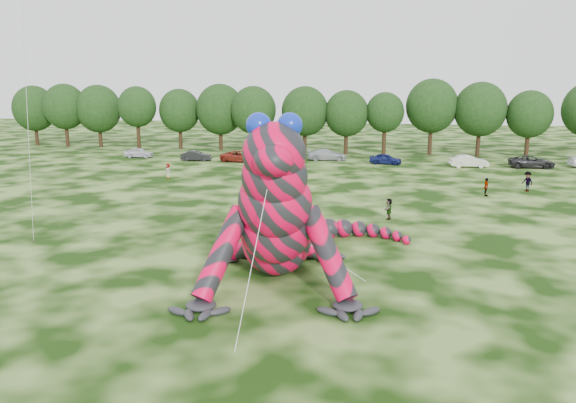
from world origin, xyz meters
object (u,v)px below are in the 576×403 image
(tree_2, at_px, (99,116))
(tree_4, at_px, (180,119))
(tree_10, at_px, (431,117))
(car_2, at_px, (240,156))
(tree_9, at_px, (385,124))
(spectator_5, at_px, (389,209))
(car_0, at_px, (139,153))
(car_1, at_px, (196,156))
(tree_0, at_px, (35,115))
(spectator_2, at_px, (527,182))
(tree_3, at_px, (138,118))
(tree_1, at_px, (65,115))
(tree_12, at_px, (529,124))
(tree_7, at_px, (305,120))
(tree_11, at_px, (480,119))
(car_6, at_px, (532,162))
(car_3, at_px, (327,155))
(spectator_3, at_px, (486,187))
(car_4, at_px, (386,159))
(inflatable_gecko, at_px, (277,191))
(car_5, at_px, (469,161))
(tree_6, at_px, (254,119))
(tree_8, at_px, (346,122))
(spectator_0, at_px, (280,195))
(spectator_4, at_px, (168,171))
(spectator_1, at_px, (297,186))
(tree_5, at_px, (220,117))

(tree_2, height_order, tree_4, tree_2)
(tree_10, height_order, car_2, tree_10)
(tree_9, relative_size, spectator_5, 5.55)
(car_0, xyz_separation_m, car_1, (8.74, -1.63, -0.02))
(tree_0, xyz_separation_m, car_1, (32.02, -13.01, -4.11))
(spectator_2, bearing_deg, tree_3, -150.09)
(tree_1, distance_m, tree_10, 55.76)
(tree_3, bearing_deg, tree_12, 0.69)
(tree_7, bearing_deg, tree_11, 3.33)
(tree_12, bearing_deg, car_6, -97.85)
(car_3, height_order, spectator_3, spectator_3)
(car_4, bearing_deg, inflatable_gecko, -176.19)
(car_3, height_order, car_5, car_3)
(tree_6, distance_m, spectator_5, 43.12)
(spectator_3, bearing_deg, car_4, 30.90)
(tree_11, bearing_deg, tree_4, 179.32)
(inflatable_gecko, relative_size, tree_8, 1.93)
(car_3, bearing_deg, spectator_0, 169.52)
(tree_0, bearing_deg, tree_10, -0.61)
(car_0, height_order, spectator_4, spectator_4)
(tree_0, distance_m, spectator_3, 72.10)
(car_3, bearing_deg, car_6, -104.27)
(car_5, height_order, spectator_1, spectator_1)
(inflatable_gecko, xyz_separation_m, tree_12, (23.10, 51.76, 0.16))
(tree_0, distance_m, spectator_4, 43.18)
(tree_5, xyz_separation_m, tree_9, (24.19, -1.09, -0.56))
(spectator_4, bearing_deg, spectator_2, 35.67)
(car_5, relative_size, spectator_5, 2.85)
(spectator_3, bearing_deg, tree_4, 58.34)
(car_1, height_order, spectator_4, spectator_4)
(tree_4, relative_size, car_1, 2.30)
(tree_7, xyz_separation_m, tree_9, (11.15, 0.54, -0.40))
(inflatable_gecko, distance_m, tree_8, 51.02)
(tree_5, bearing_deg, tree_11, -0.37)
(tree_0, distance_m, tree_7, 44.54)
(car_5, height_order, car_6, car_5)
(tree_3, height_order, car_6, tree_3)
(tree_4, distance_m, car_5, 42.81)
(car_1, height_order, car_5, car_5)
(tree_2, bearing_deg, car_5, -12.09)
(car_6, relative_size, spectator_0, 2.93)
(car_2, distance_m, car_6, 35.44)
(tree_1, xyz_separation_m, spectator_4, (27.67, -25.30, -4.12))
(inflatable_gecko, relative_size, spectator_0, 9.79)
(tree_4, xyz_separation_m, spectator_5, (32.21, -39.95, -3.75))
(spectator_2, bearing_deg, car_4, -173.38)
(tree_5, bearing_deg, tree_8, -4.39)
(spectator_1, bearing_deg, tree_6, 11.52)
(tree_3, distance_m, spectator_4, 28.86)
(spectator_4, bearing_deg, car_2, 110.21)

